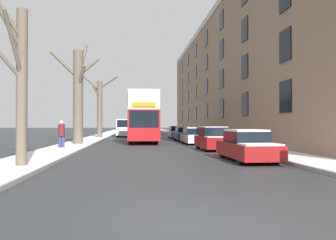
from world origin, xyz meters
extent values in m
plane|color=#303335|center=(0.00, 0.00, 0.00)|extent=(320.00, 320.00, 0.00)
cube|color=gray|center=(-5.79, 53.00, 0.07)|extent=(2.45, 130.00, 0.13)
cube|color=white|center=(-5.79, 53.00, 0.15)|extent=(2.43, 130.00, 0.03)
cube|color=gray|center=(5.79, 53.00, 0.07)|extent=(2.45, 130.00, 0.13)
cube|color=white|center=(5.79, 53.00, 0.15)|extent=(2.43, 130.00, 0.03)
cube|color=#8C7056|center=(11.51, 32.60, 7.18)|extent=(9.00, 53.74, 14.37)
cube|color=black|center=(6.98, 12.34, 3.16)|extent=(0.08, 1.40, 1.80)
cube|color=black|center=(6.98, 19.09, 3.16)|extent=(0.08, 1.40, 1.80)
cube|color=black|center=(6.98, 25.85, 3.16)|extent=(0.08, 1.40, 1.80)
cube|color=black|center=(6.98, 32.60, 3.16)|extent=(0.08, 1.40, 1.80)
cube|color=black|center=(6.98, 39.36, 3.16)|extent=(0.08, 1.40, 1.80)
cube|color=black|center=(6.98, 46.12, 3.16)|extent=(0.08, 1.40, 1.80)
cube|color=black|center=(6.98, 52.87, 3.16)|extent=(0.08, 1.40, 1.80)
cube|color=black|center=(6.98, 12.34, 6.03)|extent=(0.08, 1.40, 1.80)
cube|color=black|center=(6.98, 19.09, 6.03)|extent=(0.08, 1.40, 1.80)
cube|color=black|center=(6.98, 25.85, 6.03)|extent=(0.08, 1.40, 1.80)
cube|color=black|center=(6.98, 32.60, 6.03)|extent=(0.08, 1.40, 1.80)
cube|color=black|center=(6.98, 39.36, 6.03)|extent=(0.08, 1.40, 1.80)
cube|color=black|center=(6.98, 46.12, 6.03)|extent=(0.08, 1.40, 1.80)
cube|color=black|center=(6.98, 52.87, 6.03)|extent=(0.08, 1.40, 1.80)
cube|color=black|center=(6.98, 19.09, 8.91)|extent=(0.08, 1.40, 1.80)
cube|color=black|center=(6.98, 25.85, 8.91)|extent=(0.08, 1.40, 1.80)
cube|color=black|center=(6.98, 32.60, 8.91)|extent=(0.08, 1.40, 1.80)
cube|color=black|center=(6.98, 39.36, 8.91)|extent=(0.08, 1.40, 1.80)
cube|color=black|center=(6.98, 46.12, 8.91)|extent=(0.08, 1.40, 1.80)
cube|color=black|center=(6.98, 52.87, 8.91)|extent=(0.08, 1.40, 1.80)
cube|color=black|center=(6.98, 25.85, 11.78)|extent=(0.08, 1.40, 1.80)
cube|color=black|center=(6.98, 32.60, 11.78)|extent=(0.08, 1.40, 1.80)
cube|color=black|center=(6.98, 39.36, 11.78)|extent=(0.08, 1.40, 1.80)
cube|color=black|center=(6.98, 46.12, 11.78)|extent=(0.08, 1.40, 1.80)
cube|color=black|center=(6.98, 52.87, 11.78)|extent=(0.08, 1.40, 1.80)
cube|color=beige|center=(6.97, 32.60, 13.85)|extent=(0.12, 52.66, 0.44)
cylinder|color=brown|center=(-5.40, 6.78, 2.84)|extent=(0.38, 0.38, 5.68)
cylinder|color=brown|center=(-5.82, 7.57, 5.03)|extent=(1.00, 1.72, 1.56)
cylinder|color=brown|center=(-5.86, 6.25, 5.26)|extent=(1.10, 1.23, 2.22)
cylinder|color=brown|center=(-5.46, 6.14, 4.24)|extent=(0.27, 1.40, 2.05)
cylinder|color=brown|center=(-5.63, 19.74, 3.57)|extent=(0.72, 0.72, 7.14)
cylinder|color=brown|center=(-5.03, 20.74, 6.08)|extent=(1.50, 2.26, 1.84)
cylinder|color=brown|center=(-5.43, 20.41, 6.49)|extent=(0.72, 1.64, 2.93)
cylinder|color=brown|center=(-6.62, 19.71, 6.03)|extent=(2.15, 0.32, 2.10)
cylinder|color=brown|center=(-5.35, 19.27, 5.09)|extent=(0.88, 1.23, 1.68)
cylinder|color=brown|center=(-5.41, 32.75, 3.28)|extent=(0.60, 0.60, 6.56)
cylinder|color=brown|center=(-5.73, 32.40, 5.27)|extent=(0.92, 0.98, 1.52)
cylinder|color=brown|center=(-6.62, 32.77, 6.56)|extent=(2.58, 0.24, 2.29)
cylinder|color=brown|center=(-4.39, 32.44, 6.40)|extent=(2.20, 0.86, 1.48)
cylinder|color=brown|center=(-5.90, 34.08, 5.82)|extent=(1.23, 2.83, 1.91)
cube|color=red|center=(-0.73, 24.70, 1.54)|extent=(2.49, 10.48, 2.41)
cube|color=beige|center=(-0.73, 24.70, 3.46)|extent=(2.44, 10.27, 1.44)
cube|color=beige|center=(-0.73, 24.70, 4.24)|extent=(2.44, 10.27, 0.12)
cube|color=black|center=(-0.73, 24.70, 2.00)|extent=(2.52, 9.23, 1.25)
cube|color=black|center=(-0.73, 24.70, 3.54)|extent=(2.52, 9.23, 1.09)
cube|color=black|center=(-0.73, 19.48, 2.00)|extent=(2.24, 0.06, 1.31)
cube|color=orange|center=(-0.73, 19.47, 3.11)|extent=(1.74, 0.05, 0.32)
cylinder|color=black|center=(-1.80, 21.55, 0.54)|extent=(0.30, 1.07, 1.07)
cylinder|color=black|center=(0.35, 21.55, 0.54)|extent=(0.30, 1.07, 1.07)
cylinder|color=black|center=(-1.80, 27.63, 0.54)|extent=(0.30, 1.07, 1.07)
cylinder|color=black|center=(0.35, 27.63, 0.54)|extent=(0.30, 1.07, 1.07)
cube|color=maroon|center=(3.48, 8.72, 0.47)|extent=(1.69, 4.26, 0.61)
cube|color=black|center=(3.48, 8.89, 1.03)|extent=(1.45, 2.13, 0.51)
cube|color=white|center=(3.48, 8.89, 1.33)|extent=(1.42, 2.02, 0.08)
cube|color=white|center=(3.48, 7.20, 0.81)|extent=(1.52, 1.11, 0.07)
cylinder|color=black|center=(2.74, 7.44, 0.32)|extent=(0.20, 0.65, 0.65)
cylinder|color=black|center=(4.21, 7.44, 0.32)|extent=(0.20, 0.65, 0.65)
cylinder|color=black|center=(2.74, 10.00, 0.32)|extent=(0.20, 0.65, 0.65)
cylinder|color=black|center=(4.21, 10.00, 0.32)|extent=(0.20, 0.65, 0.65)
cube|color=maroon|center=(3.48, 14.85, 0.51)|extent=(1.73, 3.94, 0.68)
cube|color=black|center=(3.48, 15.01, 1.14)|extent=(1.48, 1.97, 0.56)
cube|color=white|center=(3.48, 15.01, 1.44)|extent=(1.45, 1.87, 0.04)
cube|color=white|center=(3.48, 13.45, 0.87)|extent=(1.55, 1.03, 0.03)
cylinder|color=black|center=(2.73, 13.67, 0.34)|extent=(0.20, 0.68, 0.68)
cylinder|color=black|center=(4.23, 13.67, 0.34)|extent=(0.20, 0.68, 0.68)
cylinder|color=black|center=(2.73, 16.03, 0.34)|extent=(0.20, 0.68, 0.68)
cylinder|color=black|center=(4.23, 16.03, 0.34)|extent=(0.20, 0.68, 0.68)
cube|color=silver|center=(3.48, 21.20, 0.45)|extent=(1.84, 4.47, 0.55)
cube|color=black|center=(3.48, 21.38, 1.00)|extent=(1.58, 2.23, 0.56)
cube|color=white|center=(3.48, 21.38, 1.32)|extent=(1.54, 2.12, 0.08)
cube|color=white|center=(3.48, 19.61, 0.75)|extent=(1.65, 1.17, 0.06)
cylinder|color=black|center=(2.67, 19.86, 0.32)|extent=(0.20, 0.64, 0.64)
cylinder|color=black|center=(4.29, 19.86, 0.32)|extent=(0.20, 0.64, 0.64)
cylinder|color=black|center=(2.67, 22.54, 0.32)|extent=(0.20, 0.64, 0.64)
cylinder|color=black|center=(4.29, 22.54, 0.32)|extent=(0.20, 0.64, 0.64)
cube|color=navy|center=(3.48, 26.48, 0.46)|extent=(1.87, 4.00, 0.57)
cube|color=black|center=(3.48, 26.64, 1.04)|extent=(1.61, 2.00, 0.58)
cube|color=white|center=(3.48, 26.64, 1.37)|extent=(1.57, 1.90, 0.10)
cube|color=white|center=(3.48, 25.07, 0.78)|extent=(1.68, 1.04, 0.08)
cylinder|color=black|center=(2.65, 25.29, 0.34)|extent=(0.20, 0.67, 0.67)
cylinder|color=black|center=(4.30, 25.29, 0.34)|extent=(0.20, 0.67, 0.67)
cylinder|color=black|center=(2.65, 27.68, 0.34)|extent=(0.20, 0.67, 0.67)
cylinder|color=black|center=(4.30, 27.68, 0.34)|extent=(0.20, 0.67, 0.67)
cube|color=slate|center=(3.48, 32.70, 0.46)|extent=(1.80, 4.57, 0.59)
cube|color=black|center=(3.48, 32.89, 1.06)|extent=(1.55, 2.28, 0.61)
cube|color=white|center=(3.48, 32.89, 1.39)|extent=(1.51, 2.17, 0.05)
cube|color=white|center=(3.48, 31.08, 0.78)|extent=(1.62, 1.19, 0.04)
cylinder|color=black|center=(2.69, 31.33, 0.33)|extent=(0.20, 0.67, 0.67)
cylinder|color=black|center=(4.27, 31.33, 0.33)|extent=(0.20, 0.67, 0.67)
cylinder|color=black|center=(2.69, 34.07, 0.33)|extent=(0.20, 0.67, 0.67)
cylinder|color=black|center=(4.27, 34.07, 0.33)|extent=(0.20, 0.67, 0.67)
cube|color=white|center=(-2.73, 37.79, 1.24)|extent=(1.94, 4.87, 2.03)
cube|color=black|center=(-2.73, 35.38, 1.70)|extent=(1.71, 0.06, 0.89)
cylinder|color=black|center=(-3.58, 36.23, 0.34)|extent=(0.22, 0.68, 0.68)
cylinder|color=black|center=(-1.88, 36.23, 0.34)|extent=(0.22, 0.68, 0.68)
cylinder|color=black|center=(-3.58, 39.35, 0.34)|extent=(0.22, 0.68, 0.68)
cylinder|color=black|center=(-1.88, 39.35, 0.34)|extent=(0.22, 0.68, 0.68)
cylinder|color=navy|center=(-5.90, 15.85, 0.43)|extent=(0.19, 0.19, 0.86)
cylinder|color=navy|center=(-6.07, 15.80, 0.43)|extent=(0.19, 0.19, 0.86)
cylinder|color=#59191E|center=(-5.99, 15.83, 1.23)|extent=(0.40, 0.40, 0.75)
sphere|color=beige|center=(-5.99, 15.83, 1.73)|extent=(0.24, 0.24, 0.24)
camera|label=1|loc=(-1.43, -5.22, 1.59)|focal=35.00mm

